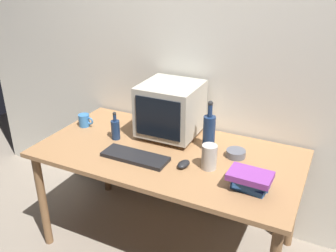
# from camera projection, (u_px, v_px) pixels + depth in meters

# --- Properties ---
(ground_plane) EXTENTS (6.00, 6.00, 0.00)m
(ground_plane) POSITION_uv_depth(u_px,v_px,m) (168.00, 243.00, 2.67)
(ground_plane) COLOR gray
(back_wall) EXTENTS (4.00, 0.08, 2.50)m
(back_wall) POSITION_uv_depth(u_px,v_px,m) (199.00, 57.00, 2.54)
(back_wall) COLOR silver
(back_wall) RESTS_ON ground
(desk) EXTENTS (1.67, 0.86, 0.75)m
(desk) POSITION_uv_depth(u_px,v_px,m) (168.00, 162.00, 2.39)
(desk) COLOR #9E7047
(desk) RESTS_ON ground
(crt_monitor) EXTENTS (0.39, 0.39, 0.37)m
(crt_monitor) POSITION_uv_depth(u_px,v_px,m) (170.00, 109.00, 2.49)
(crt_monitor) COLOR #B2AD9E
(crt_monitor) RESTS_ON desk
(keyboard) EXTENTS (0.42, 0.15, 0.02)m
(keyboard) POSITION_uv_depth(u_px,v_px,m) (135.00, 157.00, 2.27)
(keyboard) COLOR black
(keyboard) RESTS_ON desk
(computer_mouse) EXTENTS (0.07, 0.11, 0.04)m
(computer_mouse) POSITION_uv_depth(u_px,v_px,m) (184.00, 164.00, 2.17)
(computer_mouse) COLOR black
(computer_mouse) RESTS_ON desk
(bottle_tall) EXTENTS (0.08, 0.08, 0.33)m
(bottle_tall) POSITION_uv_depth(u_px,v_px,m) (209.00, 131.00, 2.34)
(bottle_tall) COLOR navy
(bottle_tall) RESTS_ON desk
(bottle_short) EXTENTS (0.06, 0.06, 0.20)m
(bottle_short) POSITION_uv_depth(u_px,v_px,m) (115.00, 129.00, 2.49)
(bottle_short) COLOR navy
(bottle_short) RESTS_ON desk
(book_stack) EXTENTS (0.23, 0.18, 0.10)m
(book_stack) POSITION_uv_depth(u_px,v_px,m) (251.00, 180.00, 1.95)
(book_stack) COLOR #28569E
(book_stack) RESTS_ON desk
(mug) EXTENTS (0.12, 0.08, 0.09)m
(mug) POSITION_uv_depth(u_px,v_px,m) (84.00, 120.00, 2.69)
(mug) COLOR #3370B2
(mug) RESTS_ON desk
(cd_spindle) EXTENTS (0.12, 0.12, 0.04)m
(cd_spindle) POSITION_uv_depth(u_px,v_px,m) (236.00, 153.00, 2.28)
(cd_spindle) COLOR #595B66
(cd_spindle) RESTS_ON desk
(metal_canister) EXTENTS (0.09, 0.09, 0.15)m
(metal_canister) POSITION_uv_depth(u_px,v_px,m) (209.00, 157.00, 2.14)
(metal_canister) COLOR #B7B2A8
(metal_canister) RESTS_ON desk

